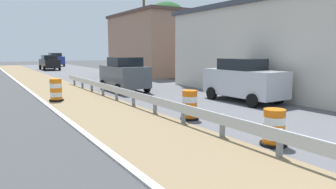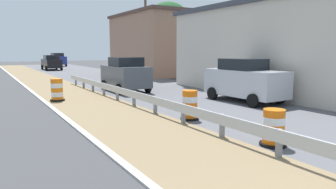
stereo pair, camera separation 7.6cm
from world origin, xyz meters
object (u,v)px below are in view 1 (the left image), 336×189
car_mid_far_lane (244,80)px  utility_pole_near (299,25)px  car_trailing_near_lane (56,60)px  traffic_barrel_nearest (274,129)px  traffic_barrel_close (190,106)px  car_lead_far_lane (124,74)px  car_lead_near_lane (49,62)px  utility_pole_mid (144,29)px  traffic_barrel_mid (56,91)px

car_mid_far_lane → utility_pole_near: utility_pole_near is taller
car_trailing_near_lane → car_mid_far_lane: bearing=-0.7°
traffic_barrel_nearest → utility_pole_near: size_ratio=0.14×
traffic_barrel_close → car_lead_far_lane: (1.26, 8.91, 0.57)m
car_lead_near_lane → car_trailing_near_lane: 10.45m
car_trailing_near_lane → utility_pole_mid: (3.69, -24.86, 3.65)m
traffic_barrel_mid → car_trailing_near_lane: car_trailing_near_lane is taller
traffic_barrel_nearest → utility_pole_mid: 24.87m
traffic_barrel_mid → car_lead_near_lane: 27.49m
car_mid_far_lane → utility_pole_mid: size_ratio=0.47×
traffic_barrel_mid → car_trailing_near_lane: (7.74, 37.09, 0.57)m
traffic_barrel_mid → car_mid_far_lane: size_ratio=0.27×
car_lead_far_lane → utility_pole_mid: size_ratio=0.45×
traffic_barrel_nearest → utility_pole_mid: (8.02, 23.15, 4.28)m
car_lead_near_lane → utility_pole_near: utility_pole_near is taller
traffic_barrel_nearest → car_mid_far_lane: size_ratio=0.23×
traffic_barrel_close → utility_pole_mid: (8.10, 19.33, 4.23)m
traffic_barrel_close → car_lead_near_lane: car_lead_near_lane is taller
utility_pole_near → traffic_barrel_close: bearing=-173.0°
traffic_barrel_mid → car_lead_far_lane: (4.59, 1.81, 0.55)m
traffic_barrel_mid → car_lead_near_lane: (4.85, 27.05, 0.47)m
car_mid_far_lane → car_lead_far_lane: bearing=-154.2°
traffic_barrel_mid → car_trailing_near_lane: size_ratio=0.24×
traffic_barrel_mid → car_mid_far_lane: (8.09, -5.15, 0.56)m
car_mid_far_lane → utility_pole_mid: 18.07m
traffic_barrel_nearest → utility_pole_near: bearing=32.7°
traffic_barrel_nearest → traffic_barrel_close: 3.82m
car_lead_far_lane → utility_pole_mid: 12.99m
car_lead_near_lane → car_lead_far_lane: size_ratio=1.16×
car_lead_far_lane → utility_pole_mid: (6.84, 10.42, 3.66)m
utility_pole_mid → utility_pole_near: bearing=-92.0°
traffic_barrel_close → car_trailing_near_lane: bearing=84.3°
car_lead_far_lane → car_mid_far_lane: (3.50, -6.95, 0.01)m
car_lead_far_lane → traffic_barrel_mid: bearing=112.3°
traffic_barrel_nearest → car_trailing_near_lane: car_trailing_near_lane is taller
traffic_barrel_close → utility_pole_near: utility_pole_near is taller
traffic_barrel_nearest → car_trailing_near_lane: (4.33, 48.02, 0.63)m
car_lead_far_lane → car_mid_far_lane: 7.79m
traffic_barrel_mid → utility_pole_near: (10.79, -6.19, 3.34)m
car_trailing_near_lane → utility_pole_mid: size_ratio=0.53×
car_mid_far_lane → car_lead_near_lane: bearing=-175.1°
traffic_barrel_nearest → car_lead_near_lane: size_ratio=0.21×
car_lead_near_lane → utility_pole_mid: (6.58, -14.82, 3.74)m
traffic_barrel_nearest → utility_pole_mid: bearing=70.9°
traffic_barrel_mid → car_lead_far_lane: size_ratio=0.28×
car_lead_near_lane → utility_pole_near: bearing=-169.5°
traffic_barrel_close → car_trailing_near_lane: (4.41, 44.19, 0.59)m
traffic_barrel_close → utility_pole_near: size_ratio=0.15×
car_lead_far_lane → traffic_barrel_nearest: bearing=175.5°
car_lead_far_lane → utility_pole_near: utility_pole_near is taller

